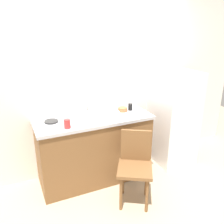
{
  "coord_description": "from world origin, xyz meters",
  "views": [
    {
      "loc": [
        -1.26,
        -2.13,
        2.07
      ],
      "look_at": [
        -0.02,
        0.6,
        0.98
      ],
      "focal_mm": 38.46,
      "sensor_mm": 36.0,
      "label": 1
    }
  ],
  "objects": [
    {
      "name": "ground_plane",
      "position": [
        0.0,
        0.0,
        0.0
      ],
      "size": [
        8.0,
        8.0,
        0.0
      ],
      "primitive_type": "plane",
      "color": "tan"
    },
    {
      "name": "countertop",
      "position": [
        -0.27,
        0.65,
        0.91
      ],
      "size": [
        1.54,
        0.64,
        0.04
      ],
      "primitive_type": "cube",
      "color": "#B7B7BC",
      "rests_on": "cabinet_base"
    },
    {
      "name": "chair",
      "position": [
        0.02,
        0.02,
        0.5
      ],
      "size": [
        0.55,
        0.55,
        0.89
      ],
      "rotation": [
        0.0,
        0.0,
        -0.54
      ],
      "color": "brown",
      "rests_on": "ground_plane"
    },
    {
      "name": "terracotta_bowl",
      "position": [
        0.19,
        0.7,
        0.96
      ],
      "size": [
        0.13,
        0.13,
        0.06
      ],
      "primitive_type": "cylinder",
      "color": "#C67042",
      "rests_on": "countertop"
    },
    {
      "name": "back_wall",
      "position": [
        0.0,
        1.0,
        1.24
      ],
      "size": [
        4.8,
        0.1,
        2.47
      ],
      "primitive_type": "cube",
      "color": "white",
      "rests_on": "ground_plane"
    },
    {
      "name": "faucet",
      "position": [
        -0.28,
        0.9,
        1.04
      ],
      "size": [
        0.02,
        0.02,
        0.23
      ],
      "primitive_type": "cylinder",
      "color": "#B7B7BC",
      "rests_on": "countertop"
    },
    {
      "name": "cup_red",
      "position": [
        -0.67,
        0.44,
        0.98
      ],
      "size": [
        0.08,
        0.08,
        0.11
      ],
      "primitive_type": "cylinder",
      "color": "red",
      "rests_on": "countertop"
    },
    {
      "name": "cabinet_base",
      "position": [
        -0.27,
        0.65,
        0.44
      ],
      "size": [
        1.5,
        0.6,
        0.89
      ],
      "primitive_type": "cube",
      "color": "brown",
      "rests_on": "ground_plane"
    },
    {
      "name": "hotplate",
      "position": [
        -0.81,
        0.7,
        0.94
      ],
      "size": [
        0.17,
        0.17,
        0.02
      ],
      "primitive_type": "cylinder",
      "color": "#2D2D2D",
      "rests_on": "countertop"
    },
    {
      "name": "cup_white",
      "position": [
        -0.32,
        0.46,
        0.98
      ],
      "size": [
        0.07,
        0.07,
        0.1
      ],
      "primitive_type": "cylinder",
      "color": "white",
      "rests_on": "countertop"
    },
    {
      "name": "refrigerator",
      "position": [
        1.04,
        0.64,
        0.72
      ],
      "size": [
        0.58,
        0.63,
        1.44
      ],
      "primitive_type": "cube",
      "color": "white",
      "rests_on": "ground_plane"
    },
    {
      "name": "cup_black",
      "position": [
        0.31,
        0.69,
        0.98
      ],
      "size": [
        0.06,
        0.06,
        0.09
      ],
      "primitive_type": "cylinder",
      "color": "black",
      "rests_on": "countertop"
    },
    {
      "name": "dish_tray",
      "position": [
        -0.06,
        0.67,
        0.95
      ],
      "size": [
        0.28,
        0.2,
        0.05
      ],
      "primitive_type": "cube",
      "color": "white",
      "rests_on": "countertop"
    }
  ]
}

